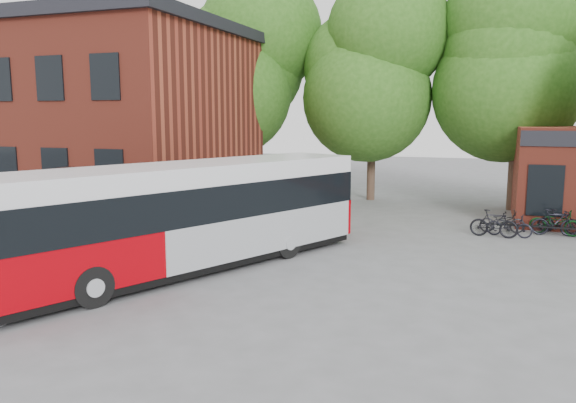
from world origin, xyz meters
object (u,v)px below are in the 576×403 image
(bus_shelter, at_px, (35,229))
(bicycle_3, at_px, (555,223))
(city_bus, at_px, (187,217))
(bicycle_4, at_px, (555,222))
(bicycle_1, at_px, (494,224))
(bicycle_0, at_px, (502,221))
(bicycle_2, at_px, (509,225))
(bicycle_5, at_px, (560,221))

(bus_shelter, height_order, bicycle_3, bus_shelter)
(city_bus, distance_m, bicycle_4, 13.92)
(bus_shelter, bearing_deg, bicycle_1, 41.00)
(city_bus, height_order, bicycle_1, city_bus)
(bicycle_0, bearing_deg, city_bus, 126.00)
(bus_shelter, bearing_deg, bicycle_0, 42.93)
(bicycle_2, relative_size, bicycle_3, 0.99)
(bicycle_0, xyz_separation_m, bicycle_4, (1.88, 0.20, 0.04))
(bicycle_0, distance_m, bicycle_3, 1.85)
(bicycle_4, bearing_deg, bicycle_3, 179.20)
(bicycle_1, height_order, bicycle_4, bicycle_1)
(bicycle_0, height_order, bicycle_2, bicycle_0)
(bus_shelter, distance_m, bicycle_0, 16.41)
(bus_shelter, xyz_separation_m, bicycle_2, (12.23, 10.45, -1.02))
(bicycle_4, height_order, bicycle_5, bicycle_4)
(bicycle_0, bearing_deg, bicycle_2, -170.51)
(bus_shelter, bearing_deg, bicycle_5, 39.94)
(bus_shelter, relative_size, bicycle_4, 3.82)
(bicycle_3, xyz_separation_m, bicycle_4, (0.03, 0.15, -0.02))
(bicycle_1, bearing_deg, bicycle_2, -54.85)
(city_bus, bearing_deg, bicycle_1, 67.24)
(bicycle_4, xyz_separation_m, bicycle_5, (0.20, 0.42, -0.02))
(city_bus, xyz_separation_m, bicycle_3, (10.60, 8.77, -1.05))
(bicycle_3, bearing_deg, bicycle_5, -25.83)
(bicycle_3, bearing_deg, bicycle_2, 111.92)
(city_bus, distance_m, bicycle_3, 13.80)
(bicycle_1, bearing_deg, bicycle_5, -49.08)
(bicycle_5, bearing_deg, bicycle_1, 137.28)
(city_bus, height_order, bicycle_2, city_bus)
(bus_shelter, relative_size, bicycle_1, 4.10)
(bus_shelter, bearing_deg, city_bus, 37.13)
(bicycle_5, bearing_deg, bus_shelter, 142.98)
(bicycle_2, bearing_deg, bicycle_3, -52.27)
(city_bus, bearing_deg, bicycle_2, 66.53)
(bicycle_2, bearing_deg, bicycle_5, -41.87)
(bicycle_3, relative_size, bicycle_4, 0.90)
(bicycle_1, bearing_deg, bicycle_3, -57.12)
(city_bus, relative_size, bicycle_1, 7.15)
(bicycle_5, bearing_deg, bicycle_0, 119.72)
(bicycle_0, xyz_separation_m, bicycle_2, (0.23, -0.71, -0.01))
(city_bus, distance_m, bicycle_1, 11.48)
(bicycle_1, xyz_separation_m, bicycle_2, (0.54, 0.30, -0.08))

